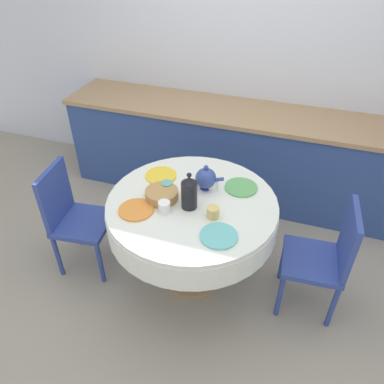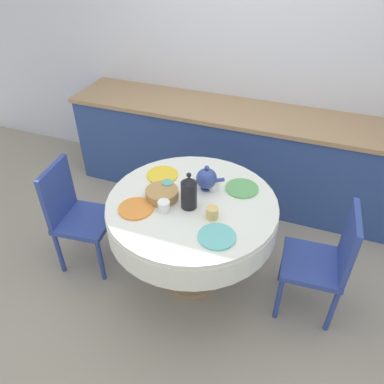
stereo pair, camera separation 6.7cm
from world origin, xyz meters
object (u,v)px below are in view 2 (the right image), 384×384
(chair_left, at_px, (326,259))
(teapot, at_px, (207,179))
(chair_right, at_px, (75,212))
(coffee_carafe, at_px, (188,192))

(chair_left, xyz_separation_m, teapot, (-0.88, 0.11, 0.36))
(chair_right, bearing_deg, teapot, 99.62)
(chair_right, distance_m, coffee_carafe, 1.00)
(chair_left, bearing_deg, teapot, 78.90)
(chair_left, distance_m, teapot, 0.96)
(chair_left, height_order, coffee_carafe, coffee_carafe)
(chair_left, relative_size, teapot, 4.39)
(chair_right, height_order, coffee_carafe, coffee_carafe)
(chair_left, bearing_deg, coffee_carafe, 93.42)
(coffee_carafe, height_order, teapot, coffee_carafe)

